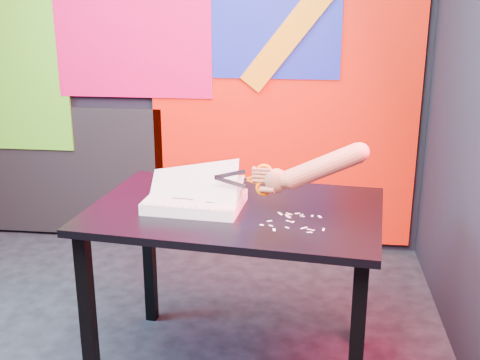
# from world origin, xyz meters

# --- Properties ---
(room) EXTENTS (3.01, 3.01, 2.71)m
(room) POSITION_xyz_m (0.00, 0.00, 1.35)
(room) COLOR black
(room) RESTS_ON ground
(backdrop) EXTENTS (2.88, 0.05, 2.08)m
(backdrop) POSITION_xyz_m (0.06, 1.46, 0.96)
(backdrop) COLOR #F41606
(backdrop) RESTS_ON ground
(work_table) EXTENTS (1.22, 0.88, 0.75)m
(work_table) POSITION_xyz_m (0.53, 0.12, 0.65)
(work_table) COLOR black
(work_table) RESTS_ON ground
(printout_stack) EXTENTS (0.39, 0.30, 0.20)m
(printout_stack) POSITION_xyz_m (0.37, 0.11, 0.78)
(printout_stack) COLOR white
(printout_stack) RESTS_ON work_table
(scissors) EXTENTS (0.23, 0.02, 0.13)m
(scissors) POSITION_xyz_m (0.63, 0.08, 0.88)
(scissors) COLOR silver
(scissors) RESTS_ON printout_stack
(hand_forearm) EXTENTS (0.42, 0.09, 0.21)m
(hand_forearm) POSITION_xyz_m (0.84, 0.06, 0.94)
(hand_forearm) COLOR brown
(hand_forearm) RESTS_ON work_table
(paper_clippings) EXTENTS (0.24, 0.20, 0.00)m
(paper_clippings) POSITION_xyz_m (0.77, 0.01, 0.75)
(paper_clippings) COLOR beige
(paper_clippings) RESTS_ON work_table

